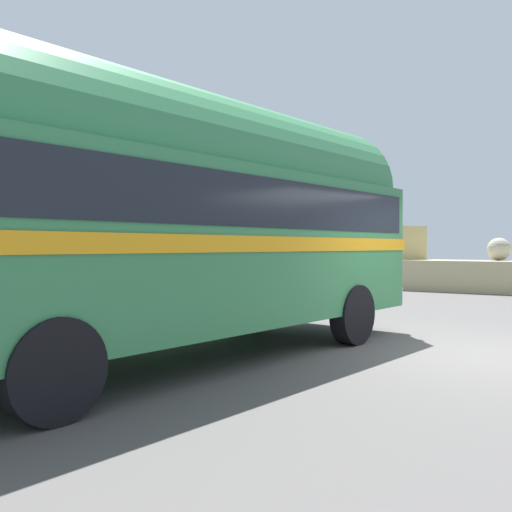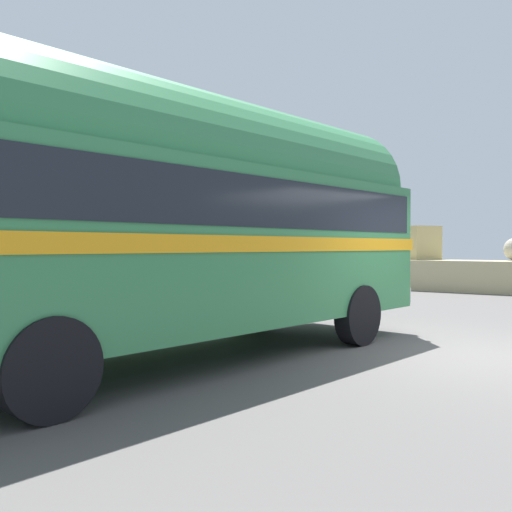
{
  "view_description": "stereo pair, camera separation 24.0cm",
  "coord_description": "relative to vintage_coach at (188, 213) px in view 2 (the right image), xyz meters",
  "views": [
    {
      "loc": [
        1.71,
        -8.45,
        1.6
      ],
      "look_at": [
        -2.0,
        -2.85,
        1.48
      ],
      "focal_mm": 38.88,
      "sensor_mm": 36.0,
      "label": 1
    },
    {
      "loc": [
        1.91,
        -8.32,
        1.6
      ],
      "look_at": [
        -2.0,
        -2.85,
        1.48
      ],
      "focal_mm": 38.88,
      "sensor_mm": 36.0,
      "label": 2
    }
  ],
  "objects": [
    {
      "name": "ground",
      "position": [
        3.28,
        2.66,
        -2.04
      ],
      "size": [
        32.0,
        26.0,
        0.02
      ],
      "color": "#514E4D"
    },
    {
      "name": "vintage_coach",
      "position": [
        0.0,
        0.0,
        0.0
      ],
      "size": [
        3.4,
        8.81,
        3.7
      ],
      "rotation": [
        0.0,
        0.0,
        -0.11
      ],
      "color": "black",
      "rests_on": "ground"
    },
    {
      "name": "second_coach",
      "position": [
        -4.39,
        -0.03,
        0.0
      ],
      "size": [
        3.84,
        8.87,
        3.7
      ],
      "rotation": [
        0.0,
        0.0,
        -0.17
      ],
      "color": "black",
      "rests_on": "ground"
    }
  ]
}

